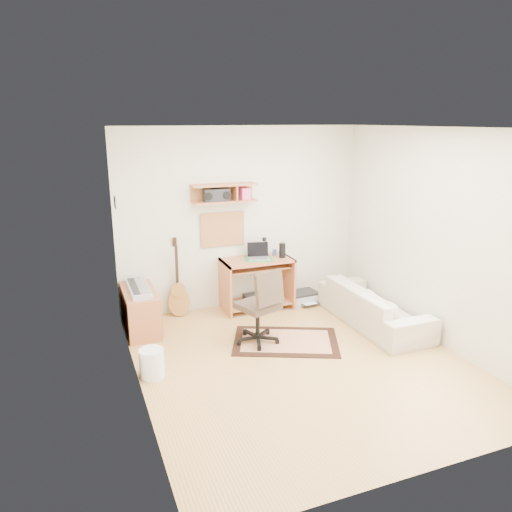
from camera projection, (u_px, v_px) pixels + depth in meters
name	position (u px, v px, depth m)	size (l,w,h in m)	color
floor	(301.00, 362.00, 5.60)	(3.60, 4.00, 0.01)	tan
ceiling	(308.00, 127.00, 4.90)	(3.60, 4.00, 0.01)	white
back_wall	(242.00, 218.00, 7.05)	(3.60, 0.01, 2.60)	beige
left_wall	(133.00, 270.00, 4.62)	(0.01, 4.00, 2.60)	beige
right_wall	(439.00, 238.00, 5.88)	(0.01, 4.00, 2.60)	beige
wall_shelf	(224.00, 193.00, 6.72)	(0.90, 0.25, 0.26)	#BF6B43
cork_board	(223.00, 229.00, 6.96)	(0.64, 0.03, 0.49)	tan
wall_photo	(115.00, 202.00, 5.86)	(0.02, 0.20, 0.15)	#4C8CBF
desk	(257.00, 284.00, 7.09)	(1.00, 0.55, 0.75)	#BF6B43
laptop	(259.00, 252.00, 6.95)	(0.30, 0.30, 0.23)	silver
speaker	(282.00, 250.00, 7.05)	(0.10, 0.10, 0.21)	black
desk_lamp	(266.00, 246.00, 7.15)	(0.10, 0.10, 0.29)	black
pencil_cup	(275.00, 252.00, 7.18)	(0.06, 0.06, 0.09)	#3656A4
boombox	(216.00, 195.00, 6.68)	(0.35, 0.16, 0.18)	black
rug	(286.00, 341.00, 6.10)	(1.29, 0.86, 0.02)	beige
task_chair	(258.00, 306.00, 5.95)	(0.50, 0.50, 0.98)	#382B21
cabinet	(140.00, 310.00, 6.37)	(0.40, 0.90, 0.55)	#BF6B43
music_keyboard	(139.00, 288.00, 6.29)	(0.24, 0.78, 0.07)	#B2B5BA
guitar	(178.00, 278.00, 6.77)	(0.30, 0.19, 1.12)	#B27636
waste_basket	(152.00, 363.00, 5.23)	(0.27, 0.27, 0.32)	white
printer	(303.00, 297.00, 7.39)	(0.43, 0.34, 0.16)	#A5A8AA
sofa	(374.00, 299.00, 6.54)	(1.81, 0.53, 0.71)	#BEAF96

